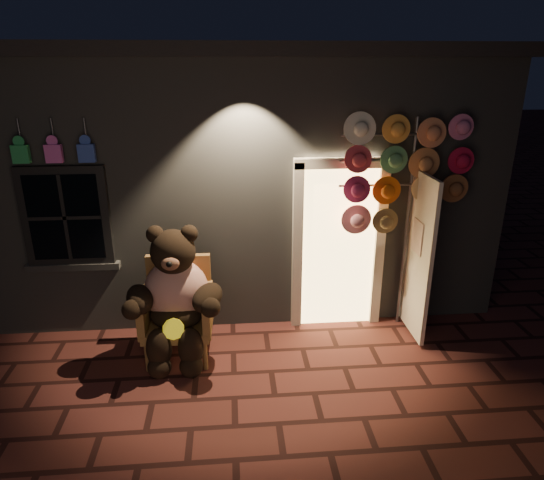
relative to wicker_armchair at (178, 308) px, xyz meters
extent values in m
plane|color=#5A2722|center=(0.62, -0.93, -0.57)|extent=(60.00, 60.00, 0.00)
cube|color=slate|center=(0.62, 3.07, 1.08)|extent=(7.00, 5.00, 3.30)
cube|color=black|center=(0.62, 3.07, 2.81)|extent=(7.30, 5.30, 0.16)
cube|color=black|center=(-1.28, 0.53, 0.98)|extent=(1.00, 0.10, 1.20)
cube|color=black|center=(-1.28, 0.50, 0.98)|extent=(0.82, 0.06, 1.02)
cube|color=slate|center=(-1.28, 0.53, 0.35)|extent=(1.10, 0.14, 0.08)
cube|color=#FFCD72|center=(1.97, 0.55, 0.48)|extent=(0.92, 0.10, 2.10)
cube|color=beige|center=(1.45, 0.51, 0.48)|extent=(0.12, 0.12, 2.20)
cube|color=beige|center=(2.49, 0.51, 0.48)|extent=(0.12, 0.12, 2.20)
cube|color=beige|center=(1.97, 0.51, 1.56)|extent=(1.16, 0.12, 0.12)
cube|color=beige|center=(2.87, 0.17, 0.48)|extent=(0.05, 0.80, 2.00)
cube|color=green|center=(-1.63, 0.45, 1.73)|extent=(0.18, 0.07, 0.20)
cylinder|color=#59595E|center=(-1.63, 0.51, 1.98)|extent=(0.02, 0.02, 0.25)
cube|color=#D859B7|center=(-1.28, 0.45, 1.73)|extent=(0.18, 0.07, 0.20)
cylinder|color=#59595E|center=(-1.28, 0.51, 1.98)|extent=(0.02, 0.02, 0.25)
cube|color=#304CA9|center=(-0.93, 0.45, 1.73)|extent=(0.18, 0.07, 0.20)
cylinder|color=#59595E|center=(-0.93, 0.51, 1.98)|extent=(0.02, 0.02, 0.25)
cube|color=olive|center=(0.00, -0.09, -0.17)|extent=(0.77, 0.71, 0.11)
cube|color=olive|center=(0.01, 0.23, 0.20)|extent=(0.75, 0.11, 0.74)
cube|color=olive|center=(-0.35, -0.10, 0.04)|extent=(0.11, 0.64, 0.43)
cube|color=olive|center=(0.35, -0.12, 0.04)|extent=(0.11, 0.64, 0.43)
cylinder|color=olive|center=(-0.33, -0.38, -0.40)|extent=(0.05, 0.05, 0.34)
cylinder|color=olive|center=(0.31, -0.40, -0.40)|extent=(0.05, 0.05, 0.34)
cylinder|color=olive|center=(-0.31, 0.22, -0.40)|extent=(0.05, 0.05, 0.34)
cylinder|color=olive|center=(0.33, 0.20, -0.40)|extent=(0.05, 0.05, 0.34)
ellipsoid|color=#AC2C12|center=(0.00, -0.04, 0.23)|extent=(0.75, 0.61, 0.77)
ellipsoid|color=black|center=(0.00, -0.12, 0.01)|extent=(0.62, 0.53, 0.36)
sphere|color=black|center=(0.00, -0.09, 0.74)|extent=(0.51, 0.51, 0.49)
sphere|color=black|center=(-0.18, -0.05, 0.93)|extent=(0.19, 0.19, 0.19)
sphere|color=black|center=(0.18, -0.07, 0.93)|extent=(0.19, 0.19, 0.19)
ellipsoid|color=brown|center=(-0.01, -0.32, 0.70)|extent=(0.20, 0.14, 0.15)
ellipsoid|color=black|center=(-0.37, -0.26, 0.27)|extent=(0.42, 0.57, 0.28)
ellipsoid|color=black|center=(0.36, -0.29, 0.27)|extent=(0.45, 0.57, 0.28)
ellipsoid|color=black|center=(-0.18, -0.44, -0.25)|extent=(0.28, 0.28, 0.48)
ellipsoid|color=black|center=(0.16, -0.45, -0.25)|extent=(0.28, 0.28, 0.48)
sphere|color=black|center=(-0.19, -0.51, -0.44)|extent=(0.26, 0.26, 0.26)
sphere|color=black|center=(0.16, -0.52, -0.44)|extent=(0.26, 0.26, 0.26)
cylinder|color=yellow|center=(-0.01, -0.45, -0.01)|extent=(0.24, 0.10, 0.23)
cylinder|color=#59595E|center=(2.80, 0.45, 0.76)|extent=(0.04, 0.04, 2.66)
cylinder|color=#59595E|center=(2.51, 0.43, 1.89)|extent=(1.18, 0.03, 0.03)
cylinder|color=#59595E|center=(2.51, 0.43, 1.60)|extent=(1.18, 0.03, 0.03)
cylinder|color=#59595E|center=(2.51, 0.43, 1.30)|extent=(1.18, 0.03, 0.03)
cylinder|color=white|center=(2.12, 0.37, 1.94)|extent=(0.33, 0.11, 0.34)
cylinder|color=#FEAA41|center=(2.51, 0.34, 1.94)|extent=(0.33, 0.11, 0.34)
cylinder|color=#E98B5B|center=(2.91, 0.31, 1.94)|extent=(0.33, 0.11, 0.34)
cylinder|color=pink|center=(3.30, 0.37, 1.94)|extent=(0.33, 0.11, 0.34)
cylinder|color=#D53E4C|center=(2.12, 0.34, 1.60)|extent=(0.33, 0.11, 0.34)
cylinder|color=#5AA364|center=(2.51, 0.31, 1.60)|extent=(0.33, 0.11, 0.34)
cylinder|color=#CA7F49|center=(2.91, 0.37, 1.60)|extent=(0.33, 0.11, 0.34)
cylinder|color=red|center=(3.30, 0.34, 1.60)|extent=(0.33, 0.11, 0.34)
cylinder|color=#B52A5C|center=(2.12, 0.31, 1.25)|extent=(0.33, 0.11, 0.34)
cylinder|color=#CF5A14|center=(2.51, 0.37, 1.25)|extent=(0.33, 0.11, 0.34)
cylinder|color=#FFD180|center=(2.91, 0.34, 1.25)|extent=(0.33, 0.11, 0.34)
cylinder|color=#945730|center=(3.30, 0.31, 1.25)|extent=(0.33, 0.11, 0.34)
cylinder|color=#CD7881|center=(2.12, 0.37, 0.91)|extent=(0.33, 0.11, 0.34)
cylinder|color=olive|center=(2.51, 0.34, 0.91)|extent=(0.33, 0.11, 0.34)
camera|label=1|loc=(0.65, -5.06, 2.68)|focal=32.00mm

